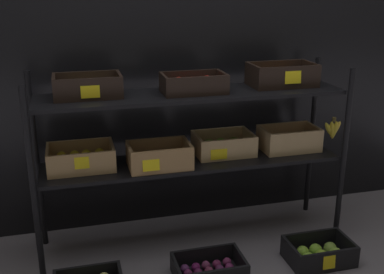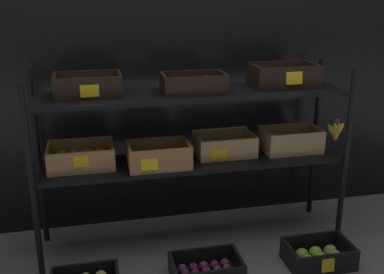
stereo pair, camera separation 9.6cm
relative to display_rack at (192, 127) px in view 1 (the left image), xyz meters
The scene contains 5 objects.
ground_plane 0.71m from the display_rack, 101.65° to the right, with size 10.00×10.00×0.00m, color slate.
storefront_wall 0.51m from the display_rack, 90.40° to the left, with size 4.10×0.12×2.11m, color black.
display_rack is the anchor object (origin of this frame).
crate_ground_plum 0.78m from the display_rack, 91.68° to the right, with size 0.37×0.24×0.11m.
crate_ground_apple_green 0.99m from the display_rack, 33.25° to the right, with size 0.36×0.24×0.12m.
Camera 1 is at (-0.64, -2.43, 1.50)m, focal length 44.52 mm.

